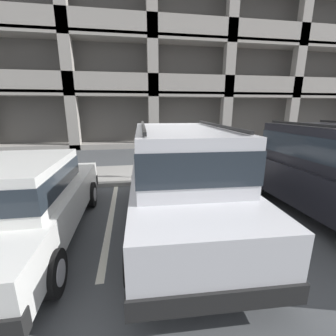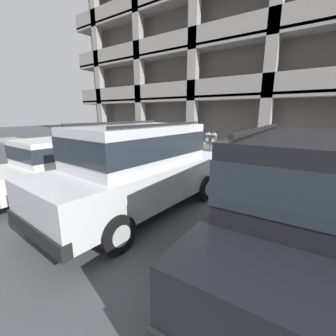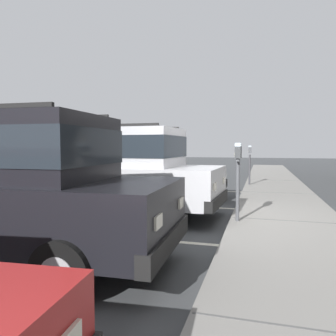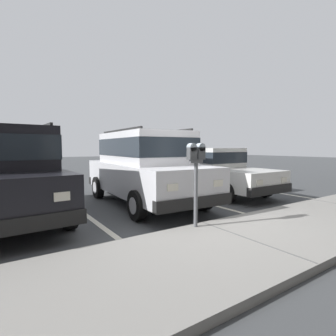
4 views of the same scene
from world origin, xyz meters
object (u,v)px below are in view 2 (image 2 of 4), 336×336
(parking_garage, at_px, (292,31))
(silver_suv, at_px, (139,165))
(parking_meter_far, at_px, (87,138))
(parking_meter_near, at_px, (210,145))
(dark_hatchback, at_px, (307,199))
(red_sedan, at_px, (65,163))

(parking_garage, bearing_deg, silver_suv, -91.83)
(parking_meter_far, bearing_deg, parking_meter_near, -0.10)
(dark_hatchback, xyz_separation_m, parking_meter_near, (-2.83, 2.97, 0.16))
(dark_hatchback, bearing_deg, parking_meter_far, 159.90)
(dark_hatchback, relative_size, parking_meter_near, 3.18)
(parking_meter_far, bearing_deg, red_sedan, -43.38)
(silver_suv, height_order, parking_meter_far, silver_suv)
(dark_hatchback, bearing_deg, silver_suv, 174.37)
(silver_suv, bearing_deg, parking_meter_near, 83.29)
(parking_garage, bearing_deg, parking_meter_near, -90.10)
(silver_suv, height_order, parking_garage, parking_garage)
(silver_suv, bearing_deg, parking_meter_far, 157.35)
(silver_suv, distance_m, parking_garage, 16.17)
(red_sedan, height_order, dark_hatchback, dark_hatchback)
(red_sedan, xyz_separation_m, parking_meter_near, (3.21, 2.95, 0.43))
(red_sedan, distance_m, dark_hatchback, 6.05)
(parking_meter_near, bearing_deg, red_sedan, -137.42)
(red_sedan, relative_size, parking_meter_near, 2.96)
(parking_garage, bearing_deg, parking_meter_far, -117.89)
(dark_hatchback, distance_m, parking_meter_far, 9.65)
(dark_hatchback, bearing_deg, red_sedan, 177.74)
(parking_meter_near, bearing_deg, parking_garage, 89.90)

